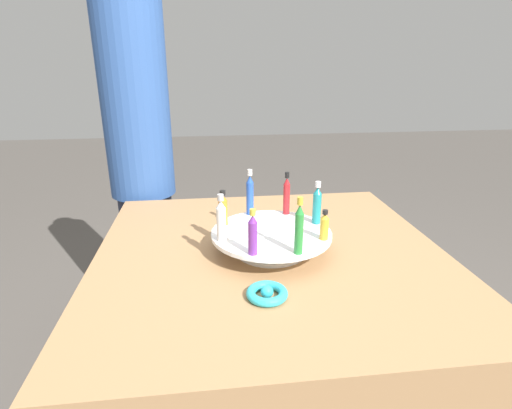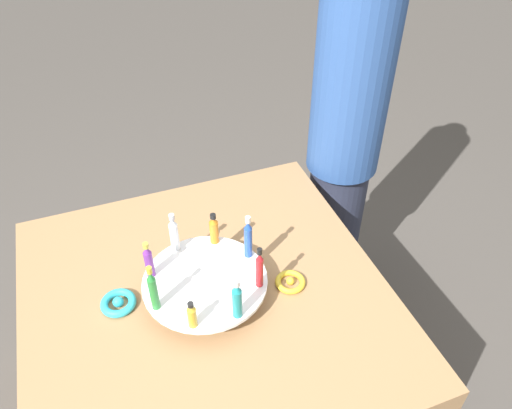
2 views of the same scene
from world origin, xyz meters
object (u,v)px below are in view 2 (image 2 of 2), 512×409
Objects in this scene: bottle_green at (153,290)px; bottle_red at (259,269)px; person_figure at (345,134)px; bottle_orange at (214,229)px; display_stand at (205,285)px; ribbon_bow_teal at (118,303)px; bottle_gold at (192,315)px; ribbon_bow_gold at (290,282)px; bottle_clear at (174,234)px; bottle_purple at (149,261)px; bottle_teal at (237,300)px; bottle_blue at (248,238)px.

bottle_red is (-0.02, -0.28, -0.01)m from bottle_green.
person_figure reaches higher than bottle_red.
bottle_green reaches higher than bottle_orange.
bottle_green is (-0.05, 0.15, 0.09)m from display_stand.
ribbon_bow_teal is (0.05, 0.24, -0.03)m from display_stand.
bottle_gold is 0.97× the size of ribbon_bow_gold.
ribbon_bow_gold is (-0.05, -0.24, -0.03)m from display_stand.
bottle_green is 0.22m from bottle_clear.
display_stand is 0.25m from ribbon_bow_teal.
bottle_green is 1.77× the size of bottle_gold.
ribbon_bow_gold is at bearing -124.00° from bottle_clear.
ribbon_bow_teal is at bearing 78.69° from display_stand.
ribbon_bow_gold is at bearing -107.43° from bottle_purple.
bottle_green is at bearing 62.72° from bottle_teal.
bottle_orange is at bearing 17.72° from bottle_red.
ribbon_bow_teal is (0.10, 0.10, -0.12)m from bottle_green.
display_stand is 0.18m from bottle_red.
bottle_purple is at bearing 62.72° from bottle_red.
bottle_green reaches higher than bottle_teal.
bottle_clear is at bearing -63.36° from ribbon_bow_teal.
bottle_purple is 0.15m from ribbon_bow_teal.
ribbon_bow_gold is at bearing -74.25° from bottle_gold.
ribbon_bow_teal is (-0.09, 0.31, -0.10)m from bottle_orange.
ribbon_bow_gold is 0.50m from ribbon_bow_teal.
bottle_gold is 0.12m from bottle_teal.
display_stand is at bearing 107.72° from bottle_blue.
bottle_orange reaches higher than bottle_gold.
ribbon_bow_teal is (0.00, 0.39, -0.12)m from bottle_blue.
bottle_teal is at bearing 152.72° from bottle_blue.
bottle_purple is at bearing -4.78° from bottle_green.
display_stand is 3.26× the size of bottle_orange.
display_stand is at bearing -27.28° from bottle_gold.
bottle_orange is 0.27m from ribbon_bow_gold.
bottle_teal is 0.89m from person_figure.
bottle_purple is at bearing 72.57° from ribbon_bow_gold.
bottle_red reaches higher than bottle_purple.
bottle_red is 0.93× the size of bottle_blue.
bottle_red is at bearing 175.22° from bottle_blue.
bottle_teal is 0.29m from bottle_orange.
bottle_gold is at bearing 175.22° from bottle_clear.
bottle_teal reaches higher than bottle_purple.
person_figure is (0.54, -0.55, -0.01)m from bottle_red.
ribbon_bow_teal is (-0.02, 0.11, -0.11)m from bottle_purple.
bottle_green is at bearing 89.76° from ribbon_bow_gold.
display_stand is at bearing -0.00° from person_figure.
person_figure reaches higher than bottle_green.
bottle_blue is 0.12m from bottle_orange.
bottle_teal is 0.37m from ribbon_bow_teal.
bottle_teal is 0.12m from bottle_red.
ribbon_bow_teal is (0.12, 0.38, -0.12)m from bottle_red.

